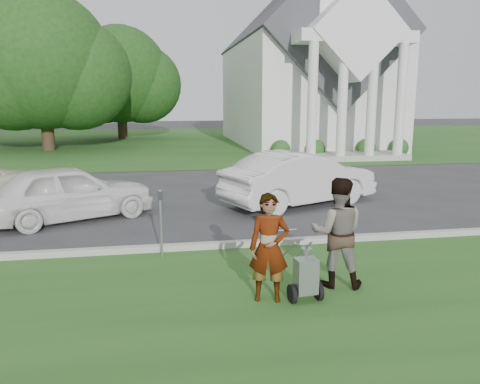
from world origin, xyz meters
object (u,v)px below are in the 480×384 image
object	(u,v)px
striping_cart	(305,277)
person_left	(269,249)
tree_left	(42,67)
tree_back	(120,79)
car_d	(300,178)
church	(304,59)
car_b	(69,192)
person_right	(337,233)
parking_meter_near	(161,215)

from	to	relation	value
striping_cart	person_left	xyz separation A→B (m)	(-0.58, 0.14, 0.46)
tree_left	tree_back	bearing A→B (deg)	63.43
car_d	church	bearing A→B (deg)	-40.87
person_left	car_b	size ratio (longest dim) A/B	0.40
church	car_d	distance (m)	20.22
tree_back	car_b	bearing A→B (deg)	-88.91
person_right	parking_meter_near	distance (m)	3.62
parking_meter_near	car_b	distance (m)	4.30
tree_back	striping_cart	distance (m)	33.07
tree_back	car_d	distance (m)	26.82
tree_left	person_right	size ratio (longest dim) A/B	5.52
parking_meter_near	person_left	bearing A→B (deg)	-54.88
person_left	person_right	distance (m)	1.36
tree_back	car_b	distance (m)	26.58
car_b	car_d	bearing A→B (deg)	-109.57
church	parking_meter_near	size ratio (longest dim) A/B	16.85
tree_back	person_left	world-z (taller)	tree_back
car_d	tree_back	bearing A→B (deg)	-7.83
striping_cart	car_d	bearing A→B (deg)	68.88
tree_left	striping_cart	size ratio (longest dim) A/B	9.81
parking_meter_near	car_d	size ratio (longest dim) A/B	0.29
church	tree_back	distance (m)	14.77
striping_cart	person_left	world-z (taller)	person_left
church	person_left	xyz separation A→B (m)	(-8.37, -25.36, -5.05)
church	tree_left	distance (m)	17.07
parking_meter_near	car_b	xyz separation A→B (m)	(-2.44, 3.53, -0.14)
striping_cart	car_b	world-z (taller)	car_b
tree_left	car_d	distance (m)	21.24
church	person_right	size ratio (longest dim) A/B	12.52
tree_back	person_left	size ratio (longest dim) A/B	5.43
striping_cart	person_right	world-z (taller)	person_right
parking_meter_near	car_d	bearing A→B (deg)	45.18
striping_cart	car_d	distance (m)	7.12
church	person_right	world-z (taller)	church
tree_back	person_right	bearing A→B (deg)	-79.43
car_b	tree_back	bearing A→B (deg)	-24.77
person_left	parking_meter_near	bearing A→B (deg)	138.96
tree_back	car_d	xyz separation A→B (m)	(7.19, -25.54, -3.90)
person_right	car_d	size ratio (longest dim) A/B	0.38
person_left	parking_meter_near	size ratio (longest dim) A/B	1.24
tree_left	person_left	distance (m)	26.08
car_d	parking_meter_near	bearing A→B (deg)	111.64
tree_left	car_b	distance (m)	19.32
car_b	parking_meter_near	bearing A→B (deg)	-171.27
tree_back	car_b	xyz separation A→B (m)	(0.50, -26.28, -3.97)
person_right	car_b	distance (m)	7.78
church	car_d	world-z (taller)	church
car_d	tree_left	bearing A→B (deg)	8.98
tree_left	person_left	xyz separation A→B (m)	(8.64, -24.24, -4.23)
striping_cart	car_d	world-z (taller)	car_d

